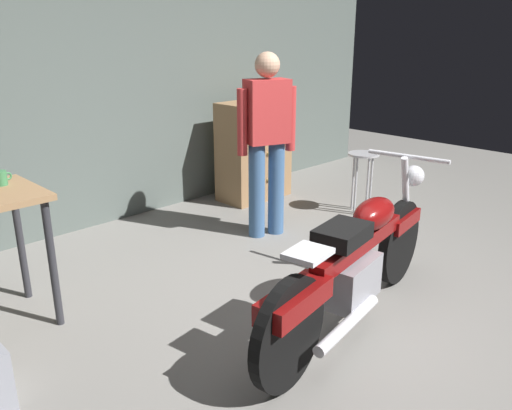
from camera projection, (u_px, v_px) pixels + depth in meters
ground_plane at (326, 323)px, 3.46m from camera, size 12.00×12.00×0.00m
back_wall at (96, 63)px, 4.86m from camera, size 8.00×0.12×3.10m
motorcycle at (356, 261)px, 3.32m from camera, size 2.17×0.72×1.00m
person_standing at (267, 138)px, 4.68m from camera, size 0.54×0.34×1.67m
shop_stool at (363, 166)px, 5.42m from camera, size 0.32×0.32×0.64m
wooden_dresser at (254, 151)px, 5.89m from camera, size 0.80×0.47×1.10m
mug_green_speckled at (1, 178)px, 3.33m from camera, size 0.11×0.08×0.09m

